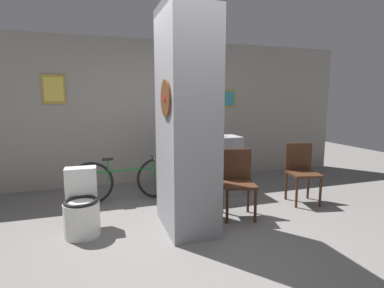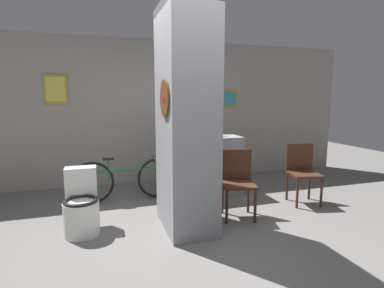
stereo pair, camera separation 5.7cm
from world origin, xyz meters
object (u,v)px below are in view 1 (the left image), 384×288
object	(u,v)px
chair_by_doorway	(301,170)
bottle_tall	(219,131)
toilet	(82,207)
chair_near_pillar	(237,179)
bicycle	(125,180)

from	to	relation	value
chair_by_doorway	bottle_tall	world-z (taller)	bottle_tall
toilet	chair_near_pillar	xyz separation A→B (m)	(1.94, -0.07, 0.19)
toilet	chair_near_pillar	world-z (taller)	chair_near_pillar
chair_by_doorway	bottle_tall	size ratio (longest dim) A/B	3.37
chair_by_doorway	bicycle	bearing A→B (deg)	173.47
toilet	bottle_tall	size ratio (longest dim) A/B	2.82
chair_by_doorway	bicycle	xyz separation A→B (m)	(-2.52, 0.84, -0.16)
bicycle	bottle_tall	distance (m)	1.65
bicycle	toilet	bearing A→B (deg)	-121.52
chair_by_doorway	bicycle	world-z (taller)	chair_by_doorway
toilet	chair_by_doorway	xyz separation A→B (m)	(3.11, 0.13, 0.19)
chair_near_pillar	chair_by_doorway	world-z (taller)	same
bicycle	bottle_tall	world-z (taller)	bottle_tall
toilet	chair_by_doorway	bearing A→B (deg)	2.38
chair_near_pillar	chair_by_doorway	bearing A→B (deg)	23.96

